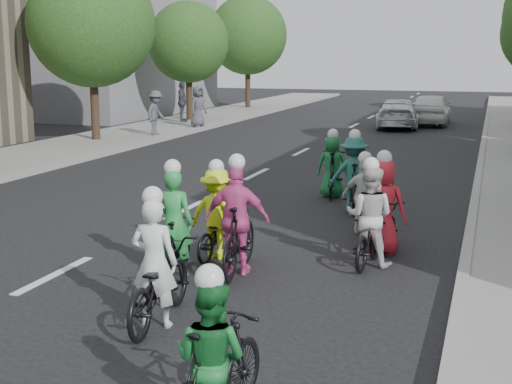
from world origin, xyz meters
The scene contains 23 objects.
ground centered at (0.00, 0.00, 0.00)m, with size 120.00×120.00×0.00m, color black.
sidewalk_left centered at (-8.00, 10.00, 0.07)m, with size 4.00×80.00×0.15m, color gray.
curb_left centered at (-6.05, 10.00, 0.09)m, with size 0.18×80.00×0.18m, color #999993.
curb_right centered at (6.05, 10.00, 0.09)m, with size 0.18×80.00×0.18m, color #999993.
bldg_sw centered at (-16.00, 28.00, 4.00)m, with size 10.00×14.00×8.00m, color slate.
tree_l_3 centered at (-8.20, 15.00, 4.52)m, with size 4.80×4.80×6.93m.
tree_l_4 centered at (-8.20, 24.00, 3.96)m, with size 4.00×4.00×5.97m.
tree_l_5 centered at (-8.20, 33.00, 4.52)m, with size 4.80×4.80×6.93m.
cyclist_0 centered at (2.43, -1.30, 0.59)m, with size 0.83×1.99×1.79m.
cyclist_1 centered at (4.09, -3.56, 0.61)m, with size 0.78×1.82×1.60m.
cyclist_2 centered at (2.06, 1.73, 0.62)m, with size 1.05×1.58×1.68m.
cyclist_3 centered at (2.68, 1.03, 0.70)m, with size 1.06×1.89×1.90m.
cyclist_4 centered at (4.64, 2.91, 0.63)m, with size 0.85×1.63×1.79m.
cyclist_5 centered at (1.79, 0.64, 0.63)m, with size 0.66×1.53×1.82m.
cyclist_6 centered at (4.54, 2.17, 0.63)m, with size 0.83×1.82×1.77m.
cyclist_7 centered at (3.55, 6.02, 0.70)m, with size 1.15×1.89×1.81m.
cyclist_8 centered at (4.08, 4.28, 0.54)m, with size 0.88×1.72×1.57m.
cyclist_9 centered at (2.75, 7.51, 0.63)m, with size 0.79×1.91×1.64m.
follow_car_lead centered at (2.13, 24.48, 0.68)m, with size 1.89×4.66×1.35m, color silver.
follow_car_trail centered at (3.43, 26.58, 0.77)m, with size 1.81×4.51×1.54m, color white.
spectator_0 centered at (-6.66, 17.07, 1.05)m, with size 1.16×0.67×1.80m, color #51535F.
spectator_1 centered at (-7.98, 22.63, 1.11)m, with size 1.13×0.47×1.93m, color #464752.
spectator_2 centered at (-6.30, 20.61, 1.07)m, with size 0.90×0.59×1.84m, color #4B4C58.
Camera 1 is at (6.33, -9.08, 3.37)m, focal length 50.00 mm.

